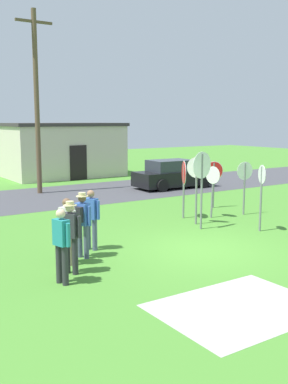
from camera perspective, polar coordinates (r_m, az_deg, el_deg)
ground_plane at (r=12.90m, az=7.23°, el=-7.23°), size 80.00×80.00×0.00m
street_asphalt at (r=22.07m, az=-11.48°, el=-0.56°), size 60.00×6.40×0.01m
concrete_path at (r=9.26m, az=11.85°, el=-13.96°), size 3.20×2.40×0.01m
building_background at (r=29.86m, az=-10.07°, el=5.23°), size 7.24×4.59×3.43m
utility_pole at (r=23.03m, az=-13.29°, el=11.19°), size 1.80×0.24×8.79m
parked_car_on_street at (r=24.43m, az=3.64°, el=2.12°), size 4.36×2.14×1.51m
stop_sign_rear_left at (r=15.03m, az=7.24°, el=2.06°), size 0.88×0.16×2.58m
stop_sign_nearest at (r=15.76m, az=6.59°, el=1.62°), size 0.37×0.64×2.34m
stop_sign_rear_right at (r=16.72m, az=4.99°, el=1.65°), size 0.45×0.78×2.14m
stop_sign_leaning_left at (r=18.90m, az=8.72°, el=1.96°), size 0.74×0.32×1.94m
stop_sign_center_cluster at (r=16.99m, az=8.59°, el=1.08°), size 0.16×0.65×1.92m
stop_sign_leaning_right at (r=17.73m, az=12.47°, el=1.59°), size 0.68×0.15×2.04m
stop_sign_low_front at (r=15.15m, az=14.48°, el=0.55°), size 0.28×0.55×2.17m
person_in_dark_shirt at (r=11.48m, az=-9.58°, el=-4.41°), size 0.34×0.54×1.69m
person_on_left at (r=10.78m, az=-9.18°, el=-5.09°), size 0.38×0.49×1.74m
person_in_teal at (r=11.97m, az=-7.76°, el=-3.53°), size 0.44×0.53×1.74m
person_near_signs at (r=12.70m, az=-6.63°, el=-3.06°), size 0.36×0.51×1.69m
person_holding_notes at (r=10.16m, az=-10.29°, el=-6.19°), size 0.30×0.56×1.69m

